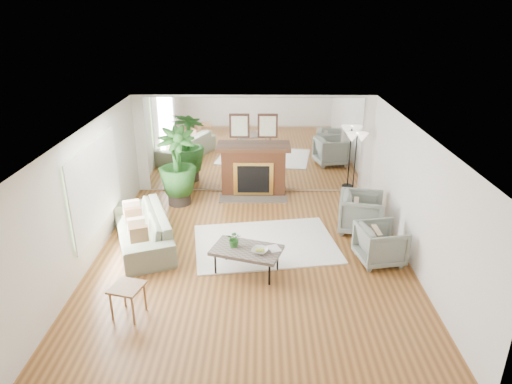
{
  "coord_description": "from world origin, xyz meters",
  "views": [
    {
      "loc": [
        0.18,
        -7.62,
        4.51
      ],
      "look_at": [
        0.09,
        0.6,
        1.14
      ],
      "focal_mm": 32.0,
      "sensor_mm": 36.0,
      "label": 1
    }
  ],
  "objects_px": {
    "armchair_front": "(380,244)",
    "side_table": "(127,291)",
    "potted_ficus": "(177,164)",
    "sofa": "(142,228)",
    "coffee_table": "(247,251)",
    "floor_lamp": "(357,143)",
    "fireplace": "(254,170)",
    "armchair_back": "(361,213)"
  },
  "relations": [
    {
      "from": "sofa",
      "to": "armchair_front",
      "type": "distance_m",
      "value": 4.69
    },
    {
      "from": "coffee_table",
      "to": "potted_ficus",
      "type": "distance_m",
      "value": 3.61
    },
    {
      "from": "potted_ficus",
      "to": "sofa",
      "type": "bearing_deg",
      "value": -100.99
    },
    {
      "from": "armchair_back",
      "to": "coffee_table",
      "type": "bearing_deg",
      "value": 137.39
    },
    {
      "from": "fireplace",
      "to": "sofa",
      "type": "xyz_separation_m",
      "value": [
        -2.21,
        -2.69,
        -0.31
      ]
    },
    {
      "from": "potted_ficus",
      "to": "floor_lamp",
      "type": "xyz_separation_m",
      "value": [
        4.32,
        0.47,
        0.41
      ]
    },
    {
      "from": "coffee_table",
      "to": "side_table",
      "type": "height_order",
      "value": "side_table"
    },
    {
      "from": "potted_ficus",
      "to": "armchair_back",
      "type": "bearing_deg",
      "value": -18.77
    },
    {
      "from": "coffee_table",
      "to": "fireplace",
      "type": "bearing_deg",
      "value": 89.02
    },
    {
      "from": "armchair_front",
      "to": "floor_lamp",
      "type": "height_order",
      "value": "floor_lamp"
    },
    {
      "from": "armchair_front",
      "to": "side_table",
      "type": "xyz_separation_m",
      "value": [
        -4.3,
        -1.67,
        0.07
      ]
    },
    {
      "from": "side_table",
      "to": "fireplace",
      "type": "bearing_deg",
      "value": 69.49
    },
    {
      "from": "floor_lamp",
      "to": "potted_ficus",
      "type": "bearing_deg",
      "value": -173.8
    },
    {
      "from": "coffee_table",
      "to": "side_table",
      "type": "relative_size",
      "value": 2.42
    },
    {
      "from": "coffee_table",
      "to": "potted_ficus",
      "type": "bearing_deg",
      "value": 119.28
    },
    {
      "from": "coffee_table",
      "to": "sofa",
      "type": "bearing_deg",
      "value": 153.94
    },
    {
      "from": "coffee_table",
      "to": "floor_lamp",
      "type": "xyz_separation_m",
      "value": [
        2.58,
        3.58,
        0.98
      ]
    },
    {
      "from": "sofa",
      "to": "floor_lamp",
      "type": "height_order",
      "value": "floor_lamp"
    },
    {
      "from": "side_table",
      "to": "floor_lamp",
      "type": "relative_size",
      "value": 0.34
    },
    {
      "from": "fireplace",
      "to": "potted_ficus",
      "type": "height_order",
      "value": "fireplace"
    },
    {
      "from": "side_table",
      "to": "coffee_table",
      "type": "bearing_deg",
      "value": 34.87
    },
    {
      "from": "armchair_front",
      "to": "coffee_table",
      "type": "bearing_deg",
      "value": 88.7
    },
    {
      "from": "coffee_table",
      "to": "armchair_front",
      "type": "bearing_deg",
      "value": 9.42
    },
    {
      "from": "sofa",
      "to": "side_table",
      "type": "distance_m",
      "value": 2.33
    },
    {
      "from": "coffee_table",
      "to": "armchair_front",
      "type": "xyz_separation_m",
      "value": [
        2.5,
        0.41,
        -0.07
      ]
    },
    {
      "from": "sofa",
      "to": "armchair_back",
      "type": "relative_size",
      "value": 2.62
    },
    {
      "from": "potted_ficus",
      "to": "floor_lamp",
      "type": "distance_m",
      "value": 4.36
    },
    {
      "from": "armchair_front",
      "to": "potted_ficus",
      "type": "relative_size",
      "value": 0.43
    },
    {
      "from": "fireplace",
      "to": "floor_lamp",
      "type": "xyz_separation_m",
      "value": [
        2.51,
        -0.16,
        0.76
      ]
    },
    {
      "from": "fireplace",
      "to": "coffee_table",
      "type": "xyz_separation_m",
      "value": [
        -0.06,
        -3.73,
        -0.21
      ]
    },
    {
      "from": "side_table",
      "to": "floor_lamp",
      "type": "height_order",
      "value": "floor_lamp"
    },
    {
      "from": "armchair_front",
      "to": "side_table",
      "type": "height_order",
      "value": "armchair_front"
    },
    {
      "from": "sofa",
      "to": "armchair_back",
      "type": "distance_m",
      "value": 4.58
    },
    {
      "from": "fireplace",
      "to": "potted_ficus",
      "type": "bearing_deg",
      "value": -160.82
    },
    {
      "from": "side_table",
      "to": "potted_ficus",
      "type": "height_order",
      "value": "potted_ficus"
    },
    {
      "from": "armchair_back",
      "to": "potted_ficus",
      "type": "relative_size",
      "value": 0.48
    },
    {
      "from": "side_table",
      "to": "potted_ficus",
      "type": "xyz_separation_m",
      "value": [
        0.06,
        4.36,
        0.57
      ]
    },
    {
      "from": "coffee_table",
      "to": "side_table",
      "type": "bearing_deg",
      "value": -145.13
    },
    {
      "from": "fireplace",
      "to": "sofa",
      "type": "bearing_deg",
      "value": -129.38
    },
    {
      "from": "fireplace",
      "to": "floor_lamp",
      "type": "height_order",
      "value": "fireplace"
    },
    {
      "from": "side_table",
      "to": "armchair_back",
      "type": "bearing_deg",
      "value": 35.18
    },
    {
      "from": "potted_ficus",
      "to": "fireplace",
      "type": "bearing_deg",
      "value": 19.18
    }
  ]
}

